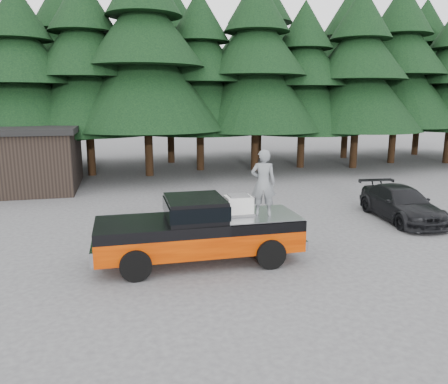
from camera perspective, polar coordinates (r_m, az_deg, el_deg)
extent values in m
plane|color=#444547|center=(13.78, -1.26, -7.71)|extent=(120.00, 120.00, 0.00)
cube|color=black|center=(12.46, -3.81, -2.06)|extent=(1.66, 1.90, 0.59)
cube|color=silver|center=(12.82, 1.92, -1.80)|extent=(0.77, 0.64, 0.52)
imported|color=slate|center=(12.55, 5.14, 1.18)|extent=(0.82, 0.66, 1.94)
imported|color=black|center=(18.47, 22.12, -1.41)|extent=(2.19, 4.60, 1.30)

